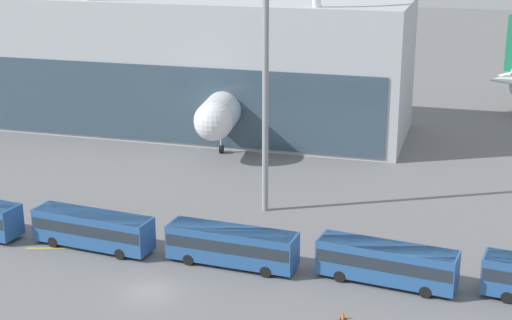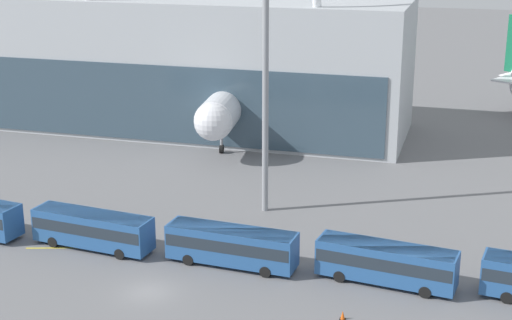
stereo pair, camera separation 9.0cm
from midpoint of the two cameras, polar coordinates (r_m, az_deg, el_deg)
ground_plane at (r=65.12m, az=-7.79°, el=-9.49°), size 440.00×440.00×0.00m
airliner_at_gate_far at (r=110.21m, az=-1.39°, el=4.77°), size 36.17×35.01×14.18m
shuttle_bus_1 at (r=73.39m, az=-11.75°, el=-4.84°), size 11.76×4.02×3.39m
shuttle_bus_2 at (r=68.41m, az=-1.75°, el=-6.14°), size 11.69×3.57×3.39m
shuttle_bus_3 at (r=66.01m, az=9.49°, el=-7.28°), size 11.79×4.26×3.39m
floodlight_mast at (r=77.10m, az=0.74°, el=8.60°), size 2.15×2.15×30.38m
lane_stripe_2 at (r=74.46m, az=-12.94°, el=-6.24°), size 8.84×2.90×0.01m
traffic_cone_0 at (r=60.74m, az=6.37°, el=-11.15°), size 0.46×0.46×0.71m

